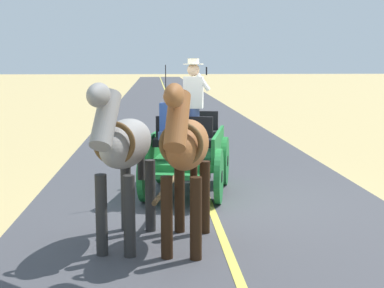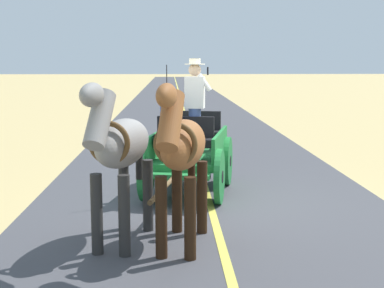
{
  "view_description": "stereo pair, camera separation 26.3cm",
  "coord_description": "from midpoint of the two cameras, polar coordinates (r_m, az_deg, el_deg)",
  "views": [
    {
      "loc": [
        0.93,
        9.37,
        2.44
      ],
      "look_at": [
        0.32,
        0.41,
        1.1
      ],
      "focal_mm": 51.66,
      "sensor_mm": 36.0,
      "label": 1
    },
    {
      "loc": [
        0.67,
        9.39,
        2.44
      ],
      "look_at": [
        0.32,
        0.41,
        1.1
      ],
      "focal_mm": 51.66,
      "sensor_mm": 36.0,
      "label": 2
    }
  ],
  "objects": [
    {
      "name": "ground_plane",
      "position": [
        9.73,
        0.96,
        -6.05
      ],
      "size": [
        200.0,
        200.0,
        0.0
      ],
      "primitive_type": "plane",
      "color": "tan"
    },
    {
      "name": "horse_drawn_carriage",
      "position": [
        10.23,
        -1.24,
        -0.65
      ],
      "size": [
        1.86,
        4.51,
        2.5
      ],
      "color": "#1E7233",
      "rests_on": "ground"
    },
    {
      "name": "horse_near_side",
      "position": [
        7.13,
        -1.7,
        -0.53
      ],
      "size": [
        0.85,
        2.15,
        2.21
      ],
      "color": "brown",
      "rests_on": "ground"
    },
    {
      "name": "horse_off_side",
      "position": [
        7.3,
        -8.05,
        -0.39
      ],
      "size": [
        0.91,
        2.15,
        2.21
      ],
      "color": "gray",
      "rests_on": "ground"
    },
    {
      "name": "road_centre_stripe",
      "position": [
        9.72,
        0.96,
        -6.0
      ],
      "size": [
        0.12,
        160.0,
        0.0
      ],
      "primitive_type": "cube",
      "color": "#DBCC4C",
      "rests_on": "road_surface"
    },
    {
      "name": "road_surface",
      "position": [
        9.72,
        0.96,
        -6.02
      ],
      "size": [
        6.22,
        160.0,
        0.01
      ],
      "primitive_type": "cube",
      "color": "#424247",
      "rests_on": "ground"
    }
  ]
}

